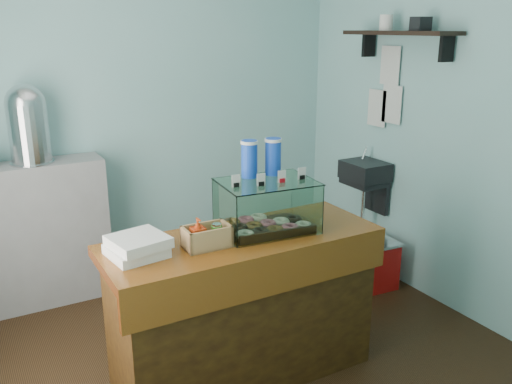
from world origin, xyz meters
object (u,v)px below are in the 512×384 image
red_cooler (366,264)px  display_case (265,201)px  counter (244,306)px  coffee_urn (28,122)px

red_cooler → display_case: bearing=-154.6°
counter → red_cooler: 1.53m
coffee_urn → red_cooler: bearing=-24.5°
counter → coffee_urn: 2.04m
counter → coffee_urn: bearing=119.2°
counter → coffee_urn: size_ratio=2.83×
red_cooler → coffee_urn: bearing=160.1°
display_case → coffee_urn: coffee_urn is taller
coffee_urn → red_cooler: (2.29, -1.04, -1.20)m
coffee_urn → red_cooler: 2.79m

